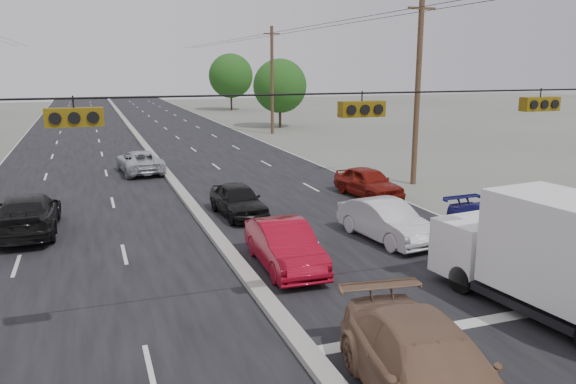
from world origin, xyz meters
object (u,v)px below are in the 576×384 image
Objects in this scene: tan_sedan at (430,372)px; oncoming_near at (28,214)px; oncoming_far at (140,162)px; red_sedan at (285,246)px; utility_pole_right_b at (418,90)px; queue_car_b at (386,221)px; queue_car_e at (368,183)px; tree_right_far at (231,76)px; queue_car_d at (503,227)px; box_truck at (556,257)px; tree_right_mid at (280,86)px; queue_car_a at (238,200)px; utility_pole_right_c at (272,80)px.

tan_sedan is 1.02× the size of oncoming_near.
tan_sedan reaches higher than oncoming_far.
utility_pole_right_b is at bearing 44.03° from red_sedan.
oncoming_near is at bearing 125.66° from tan_sedan.
queue_car_e is (2.69, 6.54, -0.00)m from queue_car_b.
tree_right_far is 1.68× the size of queue_car_d.
utility_pole_right_b is 1.85× the size of oncoming_near.
box_truck is 1.51× the size of queue_car_e.
utility_pole_right_b is 30.11m from tree_right_mid.
oncoming_far is (-3.06, 11.72, -0.02)m from queue_car_a.
box_truck is 1.21× the size of oncoming_near.
utility_pole_right_c reaches higher than tan_sedan.
tan_sedan is at bearing -88.24° from red_sedan.
oncoming_near is (-8.33, 0.23, 0.08)m from queue_car_a.
tan_sedan is (-13.60, -48.26, -3.53)m from tree_right_mid.
utility_pole_right_c is 1.52× the size of box_truck.
tree_right_mid is 1.09× the size of box_truck.
tan_sedan is 1.23× the size of queue_car_b.
oncoming_far is (-8.15, 24.18, -0.96)m from box_truck.
box_truck reaches higher than queue_car_b.
box_truck is 5.90m from tan_sedan.
queue_car_a reaches higher than oncoming_far.
tree_right_mid is at bearing -122.33° from oncoming_near.
queue_car_d reaches higher than oncoming_far.
tan_sedan reaches higher than queue_car_e.
utility_pole_right_c is 1.40× the size of tree_right_mid.
tree_right_mid is (2.50, 30.00, -0.77)m from utility_pole_right_b.
tan_sedan is (-11.10, -18.26, -4.31)m from utility_pole_right_b.
queue_car_a is 0.86× the size of queue_car_d.
queue_car_d is at bearing 156.46° from oncoming_near.
red_sedan is at bearing 140.32° from oncoming_near.
red_sedan is at bearing -108.74° from tree_right_mid.
utility_pole_right_b is at bearing 45.41° from queue_car_b.
tree_right_far reaches higher than queue_car_a.
queue_car_b is 7.07m from queue_car_e.
red_sedan is (-5.32, 5.75, -0.90)m from box_truck.
queue_car_b is at bearing -127.39° from utility_pole_right_b.
queue_car_d is at bearing 115.31° from oncoming_far.
tree_right_far is 74.82m from tan_sedan.
utility_pole_right_c is 2.23× the size of queue_car_b.
tree_right_far is (1.00, 25.00, 0.62)m from tree_right_mid.
utility_pole_right_b is at bearing 62.96° from box_truck.
utility_pole_right_b is at bearing 13.46° from queue_car_a.
queue_car_a is at bearing -110.96° from utility_pole_right_c.
tree_right_far is at bearing -115.45° from oncoming_far.
oncoming_near is at bearing -123.20° from tree_right_mid.
utility_pole_right_b is 2.23× the size of queue_car_b.
box_truck is 18.48m from oncoming_near.
queue_car_e is at bearing 60.45° from queue_car_b.
queue_car_b is at bearing 89.15° from box_truck.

